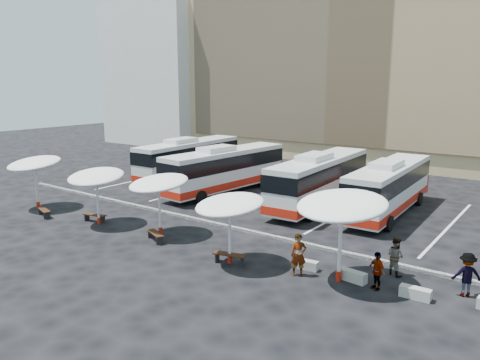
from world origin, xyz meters
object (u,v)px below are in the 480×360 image
Objects in this scene: bus_0 at (189,157)px; sunshade_4 at (342,205)px; passenger_3 at (466,275)px; wood_bench_0 at (44,211)px; sunshade_2 at (159,183)px; bus_2 at (320,178)px; conc_bench_1 at (352,276)px; passenger_1 at (395,256)px; wood_bench_3 at (229,256)px; passenger_0 at (298,255)px; conc_bench_0 at (306,265)px; conc_bench_2 at (415,293)px; sunshade_1 at (96,177)px; wood_bench_2 at (155,235)px; passenger_2 at (377,271)px; sunshade_3 at (230,205)px; sunshade_0 at (34,164)px; bus_3 at (389,186)px; wood_bench_1 at (95,216)px; bus_1 at (226,168)px.

sunshade_4 is at bearing -33.30° from bus_0.
wood_bench_0 is at bearing -19.49° from passenger_3.
bus_2 is at bearing 68.22° from sunshade_2.
conc_bench_1 is 0.71× the size of passenger_1.
sunshade_2 reaches higher than wood_bench_3.
wood_bench_3 is 3.27m from passenger_0.
conc_bench_2 is at bearing -1.16° from conc_bench_0.
bus_2 is 2.85× the size of sunshade_1.
wood_bench_2 is 11.30m from passenger_2.
conc_bench_0 is at bearing 5.11° from sunshade_1.
wood_bench_2 is at bearing 177.91° from wood_bench_3.
sunshade_3 is 3.81× the size of conc_bench_0.
bus_2 reaches higher than conc_bench_0.
bus_2 is 13.92m from passenger_3.
wood_bench_0 is at bearing -22.88° from sunshade_0.
bus_3 is 6.24× the size of passenger_3.
wood_bench_2 is (5.36, -0.27, 0.00)m from wood_bench_1.
wood_bench_0 is (-8.08, -1.85, -2.45)m from sunshade_2.
sunshade_2 is 8.96m from passenger_0.
conc_bench_2 is at bearing -1.76° from conc_bench_1.
passenger_1 is at bearing 26.01° from wood_bench_3.
conc_bench_2 is at bearing 5.57° from wood_bench_0.
wood_bench_0 is 0.93× the size of passenger_1.
passenger_2 is at bearing -2.41° from passenger_3.
passenger_0 is (-1.62, -0.52, -2.30)m from sunshade_4.
sunshade_4 reaches higher than sunshade_0.
bus_1 is 7.23× the size of passenger_2.
sunshade_2 is 15.05m from passenger_3.
sunshade_1 is at bearing -11.07° from wood_bench_1.
sunshade_4 is 15.36m from wood_bench_1.
sunshade_4 is 2.60× the size of passenger_1.
sunshade_3 is 4.27m from conc_bench_0.
wood_bench_3 is (-4.77, -1.17, -2.86)m from sunshade_4.
conc_bench_0 is (13.40, 1.05, -0.14)m from wood_bench_1.
passenger_3 is at bearing 6.66° from wood_bench_1.
bus_3 is 10.25× the size of conc_bench_0.
wood_bench_3 is 0.86× the size of passenger_0.
conc_bench_1 is (2.15, -0.02, 0.02)m from conc_bench_0.
sunshade_2 is 2.72m from wood_bench_2.
conc_bench_0 is 6.32m from passenger_3.
wood_bench_0 is (-18.44, -1.86, -2.87)m from sunshade_4.
passenger_1 is (1.18, 1.65, 0.61)m from conc_bench_1.
wood_bench_1 is 1.43× the size of conc_bench_0.
bus_1 is 14.14m from wood_bench_3.
wood_bench_0 reaches higher than wood_bench_2.
passenger_1 is (20.81, -10.06, -0.95)m from bus_0.
sunshade_0 is at bearing 141.13° from passenger_0.
wood_bench_1 is at bearing 18.75° from wood_bench_0.
wood_bench_2 is at bearing -170.68° from conc_bench_0.
passenger_1 is (3.45, -9.23, -0.92)m from bus_3.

